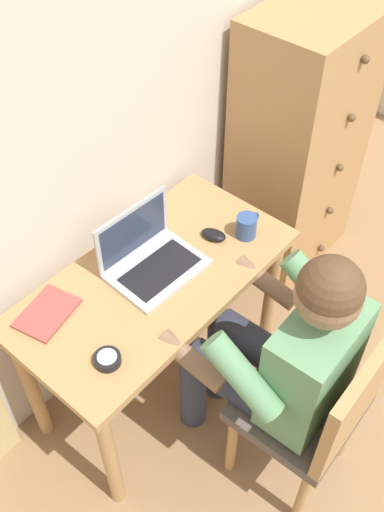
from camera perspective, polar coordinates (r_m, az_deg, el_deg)
name	(u,v)px	position (r m, az deg, el deg)	size (l,w,h in m)	color
wall_back	(160,71)	(2.28, -3.09, 17.46)	(4.80, 0.05, 2.50)	beige
desk	(155,298)	(2.26, -3.59, -4.11)	(1.09, 0.56, 0.74)	tan
dresser	(299,148)	(2.89, 10.30, 10.27)	(0.61, 0.46, 1.34)	tan
chair	(318,410)	(2.17, 12.10, -14.36)	(0.43, 0.41, 0.89)	#5A504B
person_seated	(279,353)	(2.05, 8.48, -9.24)	(0.54, 0.59, 1.21)	#33384C
laptop	(149,256)	(2.16, -4.16, -0.03)	(0.35, 0.27, 0.24)	#B7BABF
computer_mouse	(214,235)	(2.28, 2.11, 2.08)	(0.06, 0.10, 0.03)	black
desk_clock	(107,359)	(1.94, -8.21, -9.88)	(0.09, 0.09, 0.03)	black
notebook_pad	(47,313)	(2.10, -13.88, -5.38)	(0.21, 0.15, 0.01)	#994742
coffee_mug	(247,226)	(2.28, 5.33, 2.92)	(0.12, 0.08, 0.09)	#33518C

